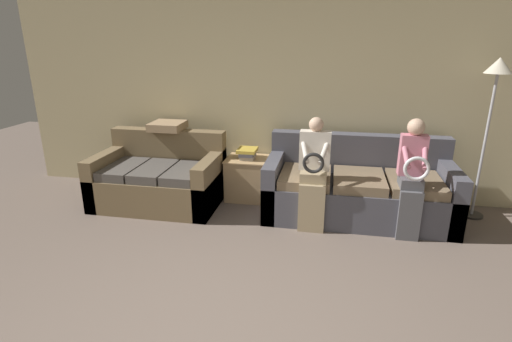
# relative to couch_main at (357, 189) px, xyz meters

# --- Properties ---
(wall_back) EXTENTS (7.29, 0.06, 2.55)m
(wall_back) POSITION_rel_couch_main_xyz_m (-1.03, 0.59, 0.95)
(wall_back) COLOR #C6B789
(wall_back) RESTS_ON ground_plane
(couch_main) EXTENTS (2.17, 0.99, 0.93)m
(couch_main) POSITION_rel_couch_main_xyz_m (0.00, 0.00, 0.00)
(couch_main) COLOR #4C4C56
(couch_main) RESTS_ON ground_plane
(couch_side) EXTENTS (1.55, 0.99, 0.90)m
(couch_side) POSITION_rel_couch_main_xyz_m (-2.48, -0.09, -0.01)
(couch_side) COLOR brown
(couch_side) RESTS_ON ground_plane
(child_left_seated) EXTENTS (0.34, 0.37, 1.25)m
(child_left_seated) POSITION_rel_couch_main_xyz_m (-0.51, -0.42, 0.35)
(child_left_seated) COLOR tan
(child_left_seated) RESTS_ON ground_plane
(child_right_seated) EXTENTS (0.27, 0.38, 1.27)m
(child_right_seated) POSITION_rel_couch_main_xyz_m (0.51, -0.42, 0.38)
(child_right_seated) COLOR #56565B
(child_right_seated) RESTS_ON ground_plane
(side_shelf) EXTENTS (0.57, 0.51, 0.55)m
(side_shelf) POSITION_rel_couch_main_xyz_m (-1.40, 0.29, -0.04)
(side_shelf) COLOR tan
(side_shelf) RESTS_ON ground_plane
(book_stack) EXTENTS (0.24, 0.30, 0.13)m
(book_stack) POSITION_rel_couch_main_xyz_m (-1.40, 0.28, 0.30)
(book_stack) COLOR gray
(book_stack) RESTS_ON side_shelf
(floor_lamp) EXTENTS (0.29, 0.29, 1.86)m
(floor_lamp) POSITION_rel_couch_main_xyz_m (1.39, 0.23, 1.19)
(floor_lamp) COLOR #2D2B28
(floor_lamp) RESTS_ON ground_plane
(throw_pillow) EXTENTS (0.42, 0.42, 0.10)m
(throw_pillow) POSITION_rel_couch_main_xyz_m (-2.48, 0.27, 0.62)
(throw_pillow) COLOR #A38460
(throw_pillow) RESTS_ON couch_side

